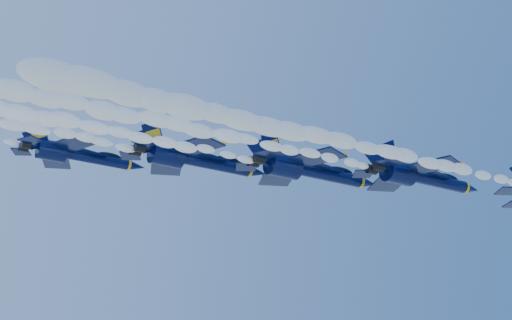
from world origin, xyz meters
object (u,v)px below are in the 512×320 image
jet_second (420,177)px  jet_fourth (194,159)px  jet_third (309,170)px  jet_fifth (77,155)px

jet_second → jet_fourth: size_ratio=0.93×
jet_third → jet_fifth: bearing=143.6°
jet_second → jet_fourth: jet_fourth is taller
jet_third → jet_fourth: bearing=145.0°
jet_third → jet_fifth: 31.09m
jet_fourth → jet_fifth: jet_fifth is taller
jet_second → jet_fourth: (-23.65, 16.88, 3.20)m
jet_third → jet_fourth: (-12.27, 8.59, 1.86)m
jet_second → jet_fifth: size_ratio=1.07×
jet_third → jet_fifth: jet_fifth is taller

